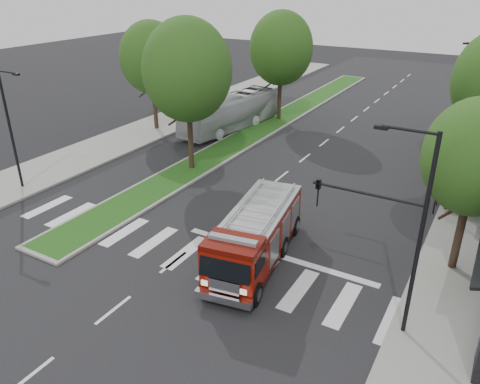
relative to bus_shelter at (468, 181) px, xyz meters
The scene contains 12 objects.
ground 14.00m from the bus_shelter, 143.97° to the right, with size 140.00×140.00×0.00m, color black.
sidewalk_left 25.84m from the bus_shelter, behind, with size 5.00×80.00×0.15m, color gray.
median 19.92m from the bus_shelter, 150.20° to the left, with size 3.00×50.00×0.15m.
bus_shelter is the anchor object (origin of this frame).
tree_right_near 7.06m from the bus_shelter, 87.21° to the right, with size 4.40×4.40×8.05m.
tree_median_near 17.98m from the bus_shelter, behind, with size 5.80×5.80×10.16m.
tree_median_far 21.36m from the bus_shelter, 145.43° to the left, with size 5.60×5.60×9.72m.
tree_left_mid 25.82m from the bus_shelter, behind, with size 5.20×5.20×9.16m.
streetlight_right_near 12.05m from the bus_shelter, 97.76° to the right, with size 4.08×0.22×8.00m.
streetlight_left_near 26.66m from the bus_shelter, 157.55° to the right, with size 1.90×0.20×7.50m.
fire_engine 12.80m from the bus_shelter, 128.36° to the right, with size 3.61×8.35×2.80m.
city_bus 21.01m from the bus_shelter, 159.70° to the left, with size 2.56×10.95×3.05m, color silver.
Camera 1 is at (12.04, -18.59, 12.40)m, focal length 35.00 mm.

